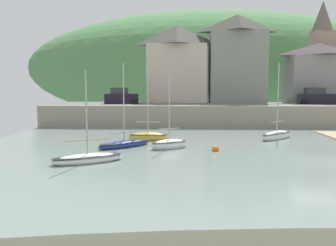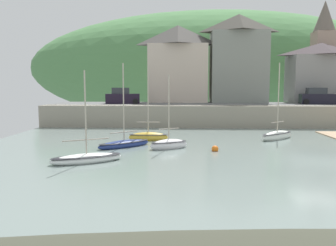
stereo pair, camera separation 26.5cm
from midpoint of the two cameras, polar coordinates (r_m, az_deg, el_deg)
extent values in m
cube|color=gray|center=(23.30, 22.85, -5.73)|extent=(48.00, 40.00, 0.06)
cube|color=gray|center=(39.30, 14.03, 1.09)|extent=(48.00, 2.40, 2.40)
cube|color=#606060|center=(42.84, 13.02, 3.07)|extent=(48.00, 9.00, 0.10)
ellipsoid|color=#4E834B|center=(76.88, 7.26, 8.92)|extent=(80.00, 44.00, 23.60)
cube|color=beige|center=(46.48, 1.26, 8.19)|extent=(7.75, 4.65, 7.56)
pyramid|color=#534F4B|center=(46.92, 1.28, 14.38)|extent=(8.05, 4.95, 2.57)
cube|color=gray|center=(47.13, 11.16, 9.03)|extent=(7.26, 4.78, 9.18)
pyramid|color=#44413A|center=(47.77, 11.32, 15.94)|extent=(7.56, 5.08, 2.32)
cube|color=gray|center=(49.97, 23.53, 6.72)|extent=(8.00, 4.80, 6.13)
pyramid|color=#463C3F|center=(50.19, 23.73, 11.15)|extent=(8.30, 5.10, 1.63)
cube|color=gray|center=(54.42, 23.84, 8.56)|extent=(2.80, 2.80, 9.80)
cone|color=#665B51|center=(55.22, 24.18, 15.86)|extent=(3.00, 3.00, 4.28)
ellipsoid|color=white|center=(25.26, -0.10, -3.70)|extent=(3.07, 2.28, 0.90)
ellipsoid|color=black|center=(25.22, -0.10, -3.14)|extent=(3.01, 2.23, 0.12)
cylinder|color=#B2A893|center=(24.93, -0.10, 2.63)|extent=(0.09, 0.09, 4.68)
cylinder|color=gray|center=(25.08, -0.10, -0.96)|extent=(1.45, 0.82, 0.07)
ellipsoid|color=white|center=(21.36, -13.55, -5.88)|extent=(4.45, 3.22, 0.68)
ellipsoid|color=black|center=(21.32, -13.56, -5.39)|extent=(4.36, 3.15, 0.12)
cylinder|color=#B2A893|center=(20.96, -13.75, 1.70)|extent=(0.09, 0.09, 4.98)
cylinder|color=gray|center=(21.15, -13.63, -2.74)|extent=(2.50, 1.38, 0.07)
ellipsoid|color=white|center=(31.12, 17.36, -2.08)|extent=(3.73, 3.52, 0.93)
ellipsoid|color=black|center=(31.09, 17.38, -1.61)|extent=(3.65, 3.45, 0.12)
cylinder|color=#B2A893|center=(30.83, 17.56, 4.12)|extent=(0.09, 0.09, 5.79)
cylinder|color=gray|center=(30.98, 17.43, 0.16)|extent=(1.46, 1.34, 0.07)
ellipsoid|color=navy|center=(26.07, -7.55, -3.58)|extent=(4.04, 3.70, 0.67)
ellipsoid|color=black|center=(26.04, -7.56, -3.18)|extent=(3.96, 3.63, 0.12)
cylinder|color=#B2A893|center=(25.72, -7.65, 3.46)|extent=(0.09, 0.09, 5.73)
cylinder|color=gray|center=(25.93, -7.58, -1.52)|extent=(1.81, 1.58, 0.07)
ellipsoid|color=gold|center=(29.07, -3.57, -2.40)|extent=(3.36, 1.18, 0.89)
ellipsoid|color=black|center=(29.03, -3.57, -1.92)|extent=(3.29, 1.16, 0.12)
cylinder|color=#B2A893|center=(28.76, -3.62, 4.16)|extent=(0.09, 0.09, 5.75)
cylinder|color=gray|center=(28.90, -3.59, 0.14)|extent=(1.92, 0.15, 0.07)
cube|color=black|center=(42.58, -7.88, 4.03)|extent=(4.27, 2.16, 1.20)
cube|color=#282D33|center=(42.60, -8.23, 5.30)|extent=(2.26, 1.73, 0.80)
cylinder|color=black|center=(43.14, -5.53, 3.71)|extent=(0.64, 0.22, 0.64)
cylinder|color=black|center=(41.55, -5.81, 3.61)|extent=(0.64, 0.22, 0.64)
cylinder|color=black|center=(43.68, -9.83, 3.68)|extent=(0.64, 0.22, 0.64)
cylinder|color=black|center=(42.11, -10.27, 3.58)|extent=(0.64, 0.22, 0.64)
cube|color=black|center=(45.11, 23.25, 3.70)|extent=(4.22, 2.01, 1.20)
cube|color=#282D33|center=(44.99, 23.01, 4.92)|extent=(2.21, 1.66, 0.80)
cylinder|color=black|center=(46.48, 24.77, 3.35)|extent=(0.64, 0.22, 0.64)
cylinder|color=black|center=(45.02, 25.57, 3.23)|extent=(0.64, 0.22, 0.64)
cylinder|color=black|center=(45.30, 20.92, 3.45)|extent=(0.64, 0.22, 0.64)
cylinder|color=black|center=(43.79, 21.61, 3.34)|extent=(0.64, 0.22, 0.64)
sphere|color=orange|center=(24.54, 7.58, -4.28)|extent=(0.49, 0.49, 0.49)
camera|label=1|loc=(0.13, -90.26, -0.03)|focal=36.70mm
camera|label=2|loc=(0.13, 89.74, 0.03)|focal=36.70mm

